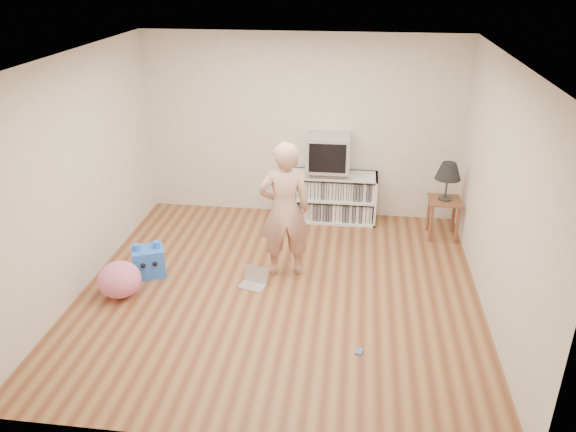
% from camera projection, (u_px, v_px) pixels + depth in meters
% --- Properties ---
extents(ground, '(4.50, 4.50, 0.00)m').
position_uv_depth(ground, '(280.00, 291.00, 6.44)').
color(ground, brown).
rests_on(ground, ground).
extents(walls, '(4.52, 4.52, 2.60)m').
position_uv_depth(walls, '(279.00, 185.00, 5.89)').
color(walls, beige).
rests_on(walls, ground).
extents(ceiling, '(4.50, 4.50, 0.01)m').
position_uv_depth(ceiling, '(278.00, 59.00, 5.35)').
color(ceiling, white).
rests_on(ceiling, walls).
extents(media_unit, '(1.40, 0.45, 0.70)m').
position_uv_depth(media_unit, '(327.00, 196.00, 8.08)').
color(media_unit, white).
rests_on(media_unit, ground).
extents(dvd_deck, '(0.45, 0.35, 0.07)m').
position_uv_depth(dvd_deck, '(328.00, 172.00, 7.90)').
color(dvd_deck, gray).
rests_on(dvd_deck, media_unit).
extents(crt_tv, '(0.60, 0.53, 0.50)m').
position_uv_depth(crt_tv, '(329.00, 152.00, 7.78)').
color(crt_tv, '#9C9CA1').
rests_on(crt_tv, dvd_deck).
extents(side_table, '(0.42, 0.42, 0.55)m').
position_uv_depth(side_table, '(444.00, 209.00, 7.52)').
color(side_table, brown).
rests_on(side_table, ground).
extents(table_lamp, '(0.34, 0.34, 0.52)m').
position_uv_depth(table_lamp, '(448.00, 172.00, 7.30)').
color(table_lamp, '#333333').
rests_on(table_lamp, side_table).
extents(person, '(0.68, 0.53, 1.65)m').
position_uv_depth(person, '(284.00, 210.00, 6.47)').
color(person, '#CF9E8D').
rests_on(person, ground).
extents(laptop, '(0.35, 0.31, 0.20)m').
position_uv_depth(laptop, '(254.00, 280.00, 6.54)').
color(laptop, silver).
rests_on(laptop, ground).
extents(playing_cards, '(0.08, 0.10, 0.02)m').
position_uv_depth(playing_cards, '(359.00, 352.00, 5.43)').
color(playing_cards, '#4973C5').
rests_on(playing_cards, ground).
extents(plush_blue, '(0.46, 0.42, 0.43)m').
position_uv_depth(plush_blue, '(149.00, 261.00, 6.69)').
color(plush_blue, '#276DFE').
rests_on(plush_blue, ground).
extents(plush_pink, '(0.51, 0.51, 0.41)m').
position_uv_depth(plush_pink, '(120.00, 280.00, 6.27)').
color(plush_pink, pink).
rests_on(plush_pink, ground).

